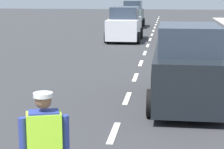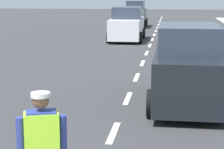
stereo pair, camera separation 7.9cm
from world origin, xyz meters
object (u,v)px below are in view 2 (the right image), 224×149
(car_outgoing_ahead, at_px, (188,68))
(car_oncoming_second, at_px, (127,25))
(car_oncoming_third, at_px, (136,15))
(road_worker, at_px, (44,146))

(car_outgoing_ahead, xyz_separation_m, car_oncoming_second, (-3.16, 14.59, -0.03))
(car_oncoming_third, bearing_deg, road_worker, -87.45)
(car_oncoming_second, distance_m, car_oncoming_third, 10.09)
(road_worker, distance_m, car_oncoming_second, 20.56)
(car_outgoing_ahead, distance_m, car_oncoming_third, 24.92)
(car_oncoming_second, height_order, car_oncoming_third, car_oncoming_third)
(road_worker, distance_m, car_oncoming_third, 30.64)
(car_oncoming_second, bearing_deg, car_outgoing_ahead, -77.80)
(road_worker, xyz_separation_m, car_outgoing_ahead, (2.12, 5.94, 0.06))
(car_outgoing_ahead, xyz_separation_m, car_oncoming_third, (-3.48, 24.67, 0.03))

